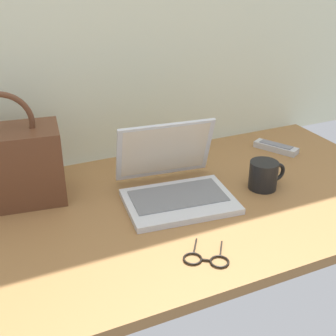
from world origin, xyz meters
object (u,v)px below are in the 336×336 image
coffee_mug (264,175)px  eyeglasses (206,259)px  laptop (174,183)px  handbag (8,165)px  remote_control_near (276,147)px

coffee_mug → eyeglasses: 0.42m
laptop → handbag: size_ratio=1.01×
coffee_mug → remote_control_near: size_ratio=0.76×
laptop → remote_control_near: laptop is taller
laptop → remote_control_near: 0.51m
laptop → remote_control_near: bearing=17.4°
remote_control_near → eyeglasses: remote_control_near is taller
eyeglasses → handbag: (-0.38, 0.48, 0.11)m
eyeglasses → handbag: 0.62m
coffee_mug → handbag: size_ratio=0.37×
eyeglasses → laptop: bearing=78.9°
remote_control_near → handbag: 0.93m
coffee_mug → handbag: 0.76m
laptop → eyeglasses: laptop is taller
eyeglasses → coffee_mug: bearing=36.1°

